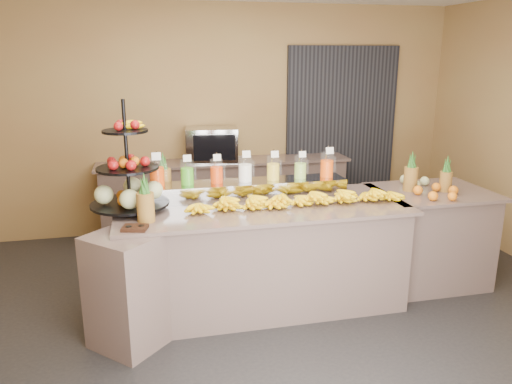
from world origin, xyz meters
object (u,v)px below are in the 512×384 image
object	(u,v)px
oven_warmer	(212,144)
banana_heap	(298,197)
pitcher_tray	(245,189)
right_fruit_pile	(431,186)
condiment_caddy	(135,228)
fruit_stand	(134,182)

from	to	relation	value
oven_warmer	banana_heap	bearing A→B (deg)	-69.98
banana_heap	oven_warmer	bearing A→B (deg)	102.87
pitcher_tray	oven_warmer	world-z (taller)	oven_warmer
banana_heap	right_fruit_pile	distance (m)	1.33
banana_heap	condiment_caddy	bearing A→B (deg)	-165.99
pitcher_tray	banana_heap	world-z (taller)	banana_heap
condiment_caddy	pitcher_tray	bearing A→B (deg)	34.48
condiment_caddy	oven_warmer	bearing A→B (deg)	68.68
pitcher_tray	right_fruit_pile	distance (m)	1.74
pitcher_tray	oven_warmer	bearing A→B (deg)	92.23
banana_heap	fruit_stand	bearing A→B (deg)	172.41
pitcher_tray	right_fruit_pile	world-z (taller)	right_fruit_pile
banana_heap	oven_warmer	size ratio (longest dim) A/B	3.13
condiment_caddy	right_fruit_pile	bearing A→B (deg)	8.45
fruit_stand	oven_warmer	world-z (taller)	fruit_stand
fruit_stand	oven_warmer	bearing A→B (deg)	49.07
fruit_stand	right_fruit_pile	xyz separation A→B (m)	(2.69, -0.12, -0.16)
pitcher_tray	right_fruit_pile	xyz separation A→B (m)	(1.72, -0.27, -0.00)
pitcher_tray	fruit_stand	size ratio (longest dim) A/B	2.02
pitcher_tray	condiment_caddy	world-z (taller)	pitcher_tray
oven_warmer	right_fruit_pile	bearing A→B (deg)	-40.28
pitcher_tray	condiment_caddy	bearing A→B (deg)	-145.52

